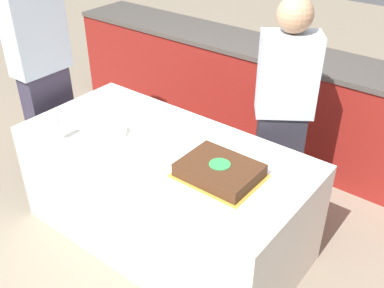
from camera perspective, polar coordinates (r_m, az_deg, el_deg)
The scene contains 10 objects.
ground_plane at distance 3.26m, azimuth -3.28°, elevation -11.38°, with size 14.00×14.00×0.00m, color gray.
back_counter at distance 4.05m, azimuth 10.86°, elevation 5.50°, with size 4.40×0.58×0.92m.
dining_table at distance 3.01m, azimuth -3.50°, elevation -6.21°, with size 1.89×0.91×0.75m.
cake at distance 2.50m, azimuth 3.51°, elevation -3.37°, with size 0.46×0.37×0.08m.
plate_stack at distance 2.94m, azimuth -10.16°, elevation 1.62°, with size 0.20×0.20×0.04m.
wine_glass at distance 2.91m, azimuth -16.81°, elevation 2.40°, with size 0.07×0.07×0.17m.
side_plate_near_cake at distance 2.73m, azimuth 7.65°, elevation -1.17°, with size 0.20×0.20×0.00m.
utensil_pile at distance 2.65m, azimuth -9.97°, elevation -2.34°, with size 0.17×0.10×0.02m.
person_cutting_cake at distance 3.01m, azimuth 11.48°, elevation 3.81°, with size 0.42×0.37×1.60m.
person_seated_left at distance 3.53m, azimuth -18.35°, elevation 8.20°, with size 0.21×0.42×1.74m.
Camera 1 is at (1.60, -1.74, 2.24)m, focal length 42.00 mm.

